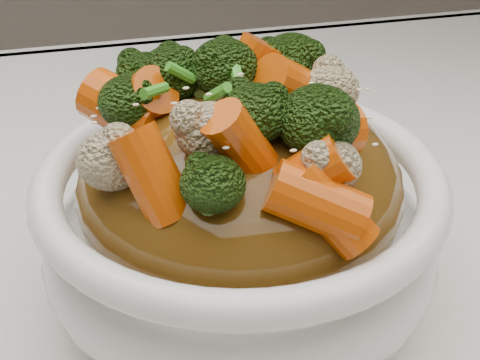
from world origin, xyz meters
name	(u,v)px	position (x,y,z in m)	size (l,w,h in m)	color
tablecloth	(152,277)	(0.00, 0.00, 0.73)	(1.20, 0.80, 0.04)	white
bowl	(240,230)	(0.05, -0.05, 0.80)	(0.23, 0.23, 0.09)	white
sauce_base	(240,185)	(0.05, -0.05, 0.83)	(0.18, 0.18, 0.10)	#55360E
carrots	(240,76)	(0.05, -0.05, 0.89)	(0.18, 0.18, 0.05)	#CF4D06
broccoli	(240,78)	(0.05, -0.05, 0.89)	(0.18, 0.18, 0.05)	black
cauliflower	(240,81)	(0.05, -0.05, 0.89)	(0.18, 0.18, 0.04)	#C8B588
scallions	(240,74)	(0.05, -0.05, 0.89)	(0.14, 0.14, 0.02)	#399322
sesame_seeds	(240,74)	(0.05, -0.05, 0.89)	(0.17, 0.17, 0.01)	#F5E7AE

